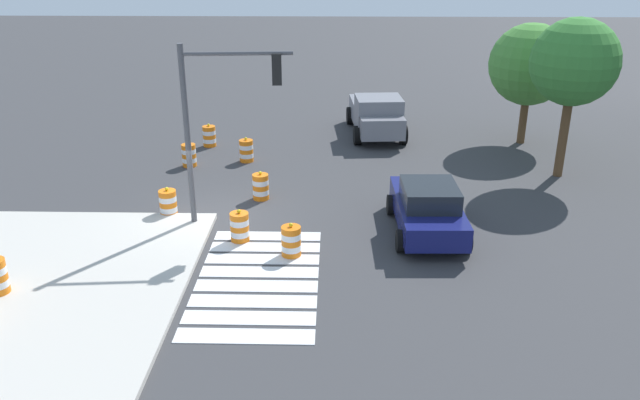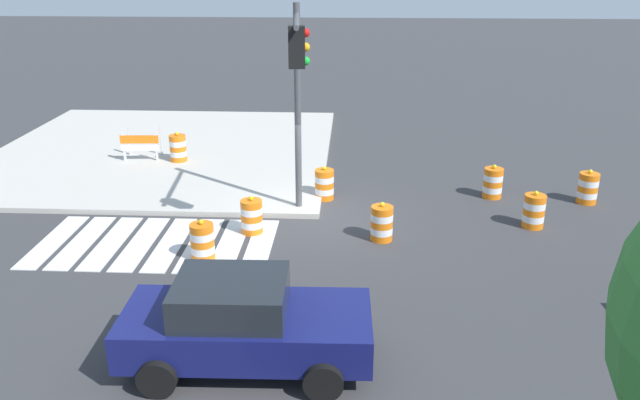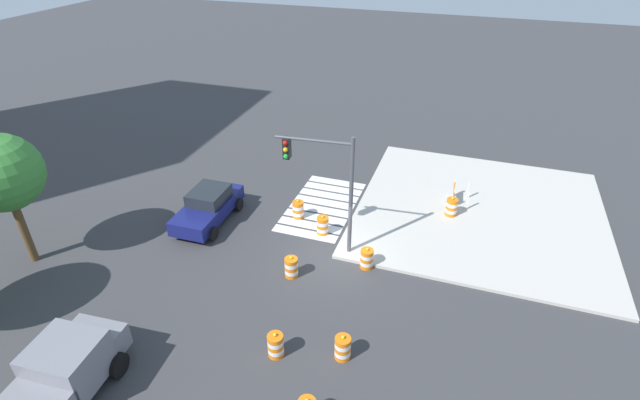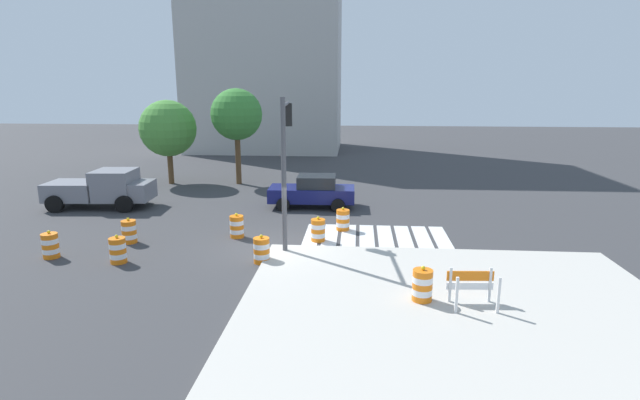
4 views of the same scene
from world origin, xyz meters
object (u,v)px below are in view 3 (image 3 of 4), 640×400
at_px(sports_car, 208,206).
at_px(traffic_barrel_median_near, 291,267).
at_px(traffic_barrel_far_curb, 298,210).
at_px(traffic_light_pole, 324,174).
at_px(street_tree_streetside_near, 2,173).
at_px(traffic_barrel_crosswalk_end, 323,225).
at_px(traffic_barrel_near_corner, 343,348).
at_px(pickup_truck, 57,382).
at_px(traffic_barrel_median_far, 367,259).
at_px(traffic_barrel_lane_center, 276,345).
at_px(traffic_barrel_on_sidewalk, 451,207).
at_px(construction_barricade, 457,193).

xyz_separation_m(sports_car, traffic_barrel_median_near, (-2.60, -5.40, -0.36)).
bearing_deg(traffic_barrel_far_curb, traffic_light_pole, -135.75).
relative_size(traffic_barrel_median_near, street_tree_streetside_near, 0.17).
bearing_deg(traffic_barrel_crosswalk_end, traffic_light_pole, -158.57).
bearing_deg(traffic_barrel_near_corner, traffic_barrel_far_curb, 30.86).
xyz_separation_m(pickup_truck, traffic_barrel_near_corner, (4.50, -7.70, -0.52)).
distance_m(traffic_barrel_median_near, traffic_barrel_median_far, 3.25).
bearing_deg(traffic_barrel_median_far, traffic_barrel_lane_center, 162.20).
xyz_separation_m(traffic_barrel_median_near, traffic_barrel_on_sidewalk, (6.72, -5.86, 0.15)).
bearing_deg(traffic_barrel_far_curb, sports_car, 112.25).
relative_size(traffic_barrel_crosswalk_end, traffic_barrel_far_curb, 1.00).
xyz_separation_m(traffic_barrel_near_corner, construction_barricade, (11.43, -2.74, 0.27)).
height_order(sports_car, traffic_barrel_median_far, sports_car).
distance_m(traffic_barrel_near_corner, traffic_barrel_on_sidewalk, 10.45).
distance_m(traffic_barrel_far_curb, traffic_barrel_lane_center, 8.63).
bearing_deg(pickup_truck, traffic_barrel_near_corner, -59.74).
bearing_deg(traffic_barrel_far_curb, traffic_barrel_near_corner, -149.14).
bearing_deg(traffic_barrel_near_corner, construction_barricade, -13.46).
xyz_separation_m(traffic_barrel_median_near, traffic_barrel_median_far, (1.58, -2.84, 0.00)).
xyz_separation_m(traffic_light_pole, street_tree_streetside_near, (-4.77, 11.85, 0.39)).
bearing_deg(traffic_barrel_far_curb, traffic_barrel_on_sidewalk, -71.15).
relative_size(sports_car, traffic_barrel_median_near, 4.26).
relative_size(traffic_barrel_lane_center, construction_barricade, 0.78).
distance_m(traffic_barrel_crosswalk_end, traffic_barrel_median_near, 3.34).
height_order(traffic_barrel_on_sidewalk, traffic_light_pole, traffic_light_pole).
xyz_separation_m(traffic_barrel_median_near, construction_barricade, (8.03, -5.97, 0.27)).
xyz_separation_m(sports_car, traffic_barrel_median_far, (-1.02, -8.23, -0.36)).
height_order(sports_car, pickup_truck, pickup_truck).
bearing_deg(traffic_barrel_on_sidewalk, construction_barricade, -5.10).
bearing_deg(traffic_barrel_median_near, sports_car, 64.25).
distance_m(traffic_barrel_near_corner, traffic_barrel_median_far, 4.99).
bearing_deg(traffic_barrel_far_curb, pickup_truck, 165.58).
bearing_deg(sports_car, traffic_barrel_near_corner, -124.81).
height_order(traffic_barrel_crosswalk_end, traffic_barrel_on_sidewalk, traffic_barrel_on_sidewalk).
bearing_deg(pickup_truck, traffic_barrel_on_sidewalk, -35.24).
distance_m(pickup_truck, traffic_barrel_far_curb, 12.56).
distance_m(traffic_barrel_median_near, street_tree_streetside_near, 12.06).
relative_size(traffic_barrel_median_far, traffic_barrel_far_curb, 1.00).
relative_size(traffic_barrel_crosswalk_end, construction_barricade, 0.78).
bearing_deg(traffic_barrel_far_curb, street_tree_streetside_near, 125.17).
bearing_deg(pickup_truck, traffic_barrel_lane_center, -54.96).
distance_m(traffic_barrel_near_corner, traffic_light_pole, 7.00).
height_order(traffic_barrel_crosswalk_end, traffic_barrel_lane_center, same).
height_order(traffic_barrel_lane_center, street_tree_streetside_near, street_tree_streetside_near).
bearing_deg(traffic_barrel_crosswalk_end, construction_barricade, -50.60).
bearing_deg(street_tree_streetside_near, traffic_barrel_crosswalk_end, -62.33).
xyz_separation_m(traffic_barrel_far_curb, traffic_light_pole, (-2.12, -2.07, 3.46)).
distance_m(pickup_truck, traffic_barrel_on_sidewalk, 17.90).
bearing_deg(traffic_barrel_median_far, traffic_light_pole, 75.10).
xyz_separation_m(traffic_barrel_on_sidewalk, street_tree_streetside_near, (-9.35, 16.98, 3.69)).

